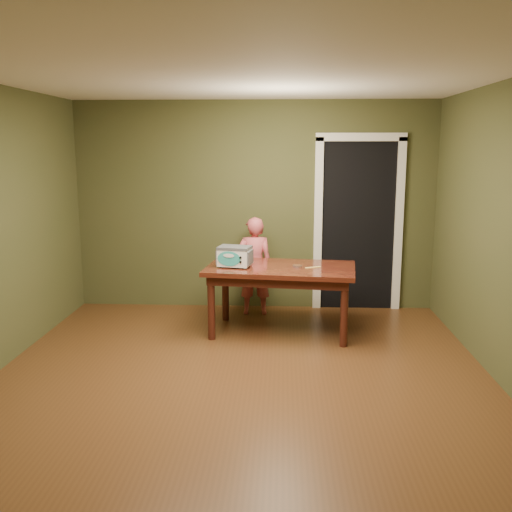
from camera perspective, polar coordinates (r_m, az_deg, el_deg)
The scene contains 8 objects.
floor at distance 5.08m, azimuth -1.59°, elevation -12.75°, with size 5.00×5.00×0.00m, color #512F17.
room_shell at distance 4.66m, azimuth -1.70°, elevation 6.84°, with size 4.52×5.02×2.61m.
doorway at distance 7.54m, azimuth 9.88°, elevation 3.27°, with size 1.10×0.66×2.25m.
dining_table at distance 6.24m, azimuth 2.49°, elevation -1.94°, with size 1.69×1.08×0.75m.
toy_oven at distance 6.18m, azimuth -2.15°, elevation 0.03°, with size 0.40×0.31×0.23m.
baking_pan at distance 6.20m, azimuth 4.17°, elevation -1.00°, with size 0.10×0.10×0.02m.
spatula at distance 6.18m, azimuth 5.71°, elevation -1.14°, with size 0.18×0.03×0.01m, color #FADE6C.
child at distance 6.96m, azimuth -0.17°, elevation -1.00°, with size 0.44×0.29×1.20m, color #C75259.
Camera 1 is at (0.36, -4.64, 2.04)m, focal length 40.00 mm.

